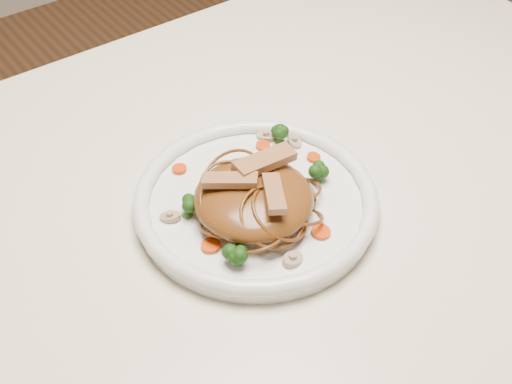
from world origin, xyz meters
TOP-DOWN VIEW (x-y plane):
  - table at (0.00, 0.00)m, footprint 1.20×0.80m
  - plate at (-0.07, -0.05)m, footprint 0.33×0.33m
  - noodle_mound at (-0.08, -0.06)m, footprint 0.18×0.18m
  - chicken_a at (-0.05, -0.04)m, footprint 0.08×0.03m
  - chicken_b at (-0.10, -0.05)m, footprint 0.06×0.06m
  - chicken_c at (-0.08, -0.09)m, footprint 0.05×0.06m
  - broccoli_0 at (0.02, 0.02)m, footprint 0.03×0.03m
  - broccoli_1 at (-0.15, -0.02)m, footprint 0.03×0.03m
  - broccoli_2 at (-0.14, -0.11)m, footprint 0.03×0.03m
  - broccoli_3 at (0.01, -0.06)m, footprint 0.03×0.03m
  - carrot_0 at (-0.00, 0.03)m, footprint 0.02×0.02m
  - carrot_1 at (-0.15, -0.08)m, footprint 0.02×0.02m
  - carrot_2 at (0.04, -0.03)m, footprint 0.02×0.02m
  - carrot_3 at (-0.11, 0.05)m, footprint 0.02×0.02m
  - carrot_4 at (-0.04, -0.13)m, footprint 0.03×0.03m
  - mushroom_0 at (-0.09, -0.15)m, footprint 0.03×0.03m
  - mushroom_1 at (0.04, 0.01)m, footprint 0.03×0.03m
  - mushroom_2 at (-0.16, -0.01)m, footprint 0.03×0.03m
  - mushroom_3 at (0.01, 0.04)m, footprint 0.04×0.04m

SIDE VIEW (x-z plane):
  - table at x=0.00m, z-range 0.28..1.03m
  - plate at x=-0.07m, z-range 0.75..0.77m
  - carrot_0 at x=0.00m, z-range 0.77..0.77m
  - carrot_1 at x=-0.15m, z-range 0.77..0.77m
  - carrot_2 at x=0.04m, z-range 0.77..0.77m
  - carrot_3 at x=-0.11m, z-range 0.77..0.77m
  - carrot_4 at x=-0.04m, z-range 0.77..0.77m
  - mushroom_0 at x=-0.09m, z-range 0.77..0.77m
  - mushroom_1 at x=0.04m, z-range 0.77..0.77m
  - mushroom_2 at x=-0.16m, z-range 0.77..0.77m
  - mushroom_3 at x=0.01m, z-range 0.77..0.77m
  - broccoli_1 at x=-0.15m, z-range 0.77..0.79m
  - broccoli_2 at x=-0.14m, z-range 0.77..0.80m
  - broccoli_3 at x=0.01m, z-range 0.77..0.80m
  - broccoli_0 at x=0.02m, z-range 0.77..0.80m
  - noodle_mound at x=-0.08m, z-range 0.77..0.81m
  - chicken_c at x=-0.08m, z-range 0.81..0.82m
  - chicken_b at x=-0.10m, z-range 0.81..0.82m
  - chicken_a at x=-0.05m, z-range 0.81..0.82m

